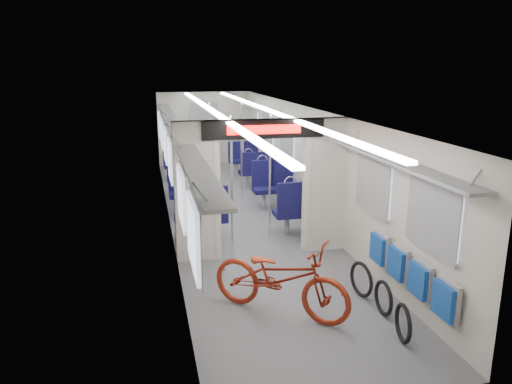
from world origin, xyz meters
TOP-DOWN VIEW (x-y plane):
  - carriage at (0.00, -0.27)m, footprint 12.00×12.02m
  - bicycle at (-0.26, -4.11)m, footprint 1.89×1.74m
  - flip_bench at (1.35, -4.46)m, footprint 0.12×2.06m
  - bike_hoop_a at (0.96, -5.08)m, footprint 0.12×0.47m
  - bike_hoop_b at (1.04, -4.44)m, footprint 0.05×0.47m
  - bike_hoop_c at (0.97, -3.89)m, footprint 0.15×0.51m
  - seat_bay_near_left at (-0.93, -0.15)m, footprint 0.96×2.29m
  - seat_bay_near_right at (0.93, -0.18)m, footprint 0.96×2.31m
  - seat_bay_far_left at (-0.93, 3.15)m, footprint 0.91×2.06m
  - seat_bay_far_right at (0.94, 3.42)m, footprint 0.89×1.98m
  - stanchion_near_left at (-0.40, -1.34)m, footprint 0.04×0.04m
  - stanchion_near_right at (0.32, -1.24)m, footprint 0.04×0.04m
  - stanchion_far_left at (-0.38, 1.59)m, footprint 0.04×0.04m
  - stanchion_far_right at (0.33, 1.51)m, footprint 0.04×0.04m

SIDE VIEW (x-z plane):
  - bike_hoop_b at x=1.04m, z-range -0.03..0.44m
  - bike_hoop_a at x=0.96m, z-range -0.03..0.45m
  - bike_hoop_c at x=0.97m, z-range -0.03..0.48m
  - bicycle at x=-0.26m, z-range 0.00..1.01m
  - seat_bay_far_right at x=0.94m, z-range 0.00..1.07m
  - seat_bay_far_left at x=-0.93m, z-range -0.01..1.09m
  - seat_bay_near_left at x=-0.93m, z-range -0.01..1.16m
  - seat_bay_near_right at x=0.93m, z-range -0.01..1.16m
  - flip_bench at x=1.35m, z-range 0.35..0.81m
  - stanchion_near_left at x=-0.40m, z-range 0.00..2.30m
  - stanchion_near_right at x=0.32m, z-range 0.00..2.30m
  - stanchion_far_left at x=-0.38m, z-range 0.00..2.30m
  - stanchion_far_right at x=0.33m, z-range 0.00..2.30m
  - carriage at x=0.00m, z-range 0.35..2.66m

